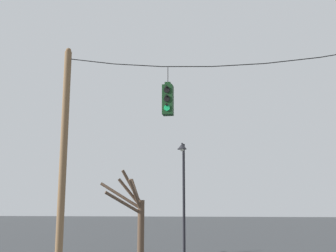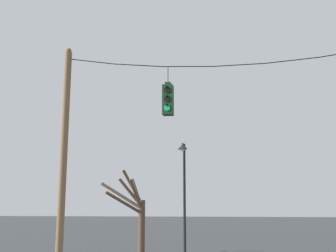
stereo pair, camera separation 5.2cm
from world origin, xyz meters
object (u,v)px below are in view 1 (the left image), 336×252
object	(u,v)px
traffic_light_over_intersection	(168,100)
street_lamp	(183,177)
bare_tree	(135,211)
utility_pole_left	(63,158)

from	to	relation	value
traffic_light_over_intersection	street_lamp	distance (m)	6.16
street_lamp	bare_tree	bearing A→B (deg)	143.67
traffic_light_over_intersection	street_lamp	world-z (taller)	traffic_light_over_intersection
traffic_light_over_intersection	bare_tree	xyz separation A→B (m)	(-3.04, 7.79, -3.69)
street_lamp	bare_tree	xyz separation A→B (m)	(-2.73, 2.01, -1.56)
bare_tree	traffic_light_over_intersection	bearing A→B (deg)	-68.64
traffic_light_over_intersection	bare_tree	bearing A→B (deg)	111.36
utility_pole_left	bare_tree	size ratio (longest dim) A/B	1.88
utility_pole_left	street_lamp	distance (m)	6.63
street_lamp	utility_pole_left	bearing A→B (deg)	-119.49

